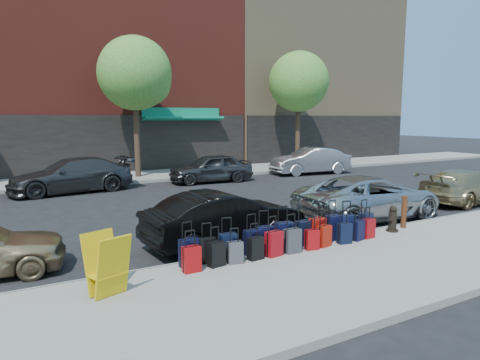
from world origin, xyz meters
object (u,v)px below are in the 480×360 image
suitcase_front_5 (284,235)px  display_rack (107,265)px  car_far_1 (71,175)px  car_near_2 (369,197)px  fire_hydrant (393,219)px  tree_center (138,76)px  tree_right (301,83)px  bollard (404,211)px  car_near_1 (224,218)px  car_far_2 (211,168)px  car_near_3 (468,186)px  car_far_3 (310,161)px

suitcase_front_5 → display_rack: bearing=-165.8°
display_rack → car_far_1: size_ratio=0.21×
display_rack → car_near_2: size_ratio=0.22×
fire_hydrant → tree_center: bearing=79.1°
tree_right → bollard: bearing=-116.3°
bollard → car_near_2: size_ratio=0.18×
fire_hydrant → car_near_1: size_ratio=0.17×
suitcase_front_5 → display_rack: display_rack is taller
bollard → car_far_2: car_far_2 is taller
fire_hydrant → car_near_2: (1.05, 1.89, 0.22)m
fire_hydrant → bollard: size_ratio=0.79×
fire_hydrant → display_rack: display_rack is taller
car_near_1 → car_near_2: (5.44, 0.27, 0.01)m
car_near_3 → car_far_3: size_ratio=0.96×
fire_hydrant → car_near_3: bearing=-5.2°
car_near_1 → car_far_1: bearing=8.2°
display_rack → fire_hydrant: bearing=-14.9°
car_near_1 → car_near_2: bearing=-91.6°
fire_hydrant → car_far_3: size_ratio=0.16×
tree_center → car_near_3: size_ratio=1.64×
fire_hydrant → car_near_3: 6.57m
car_far_2 → car_far_3: car_far_3 is taller
car_near_1 → tree_right: bearing=-47.7°
display_rack → car_far_3: (14.16, 12.19, 0.07)m
tree_center → display_rack: tree_center is taller
display_rack → car_far_2: bearing=38.6°
tree_right → suitcase_front_5: 18.79m
suitcase_front_5 → car_far_2: 11.93m
fire_hydrant → car_far_1: 13.59m
car_near_1 → bollard: bearing=-111.2°
display_rack → car_far_3: car_far_3 is taller
car_far_3 → car_near_3: bearing=6.6°
tree_center → display_rack: (-4.94, -14.96, -4.72)m
car_far_2 → car_far_1: bearing=-88.3°
tree_center → car_near_3: 16.21m
car_near_1 → car_far_3: size_ratio=0.90×
suitcase_front_5 → car_near_2: car_near_2 is taller
fire_hydrant → display_rack: bearing=161.9°
tree_right → car_far_1: size_ratio=1.40×
car_far_1 → car_far_3: bearing=82.4°
display_rack → car_near_1: bearing=13.6°
tree_right → tree_center: bearing=180.0°
tree_center → car_near_1: (-1.55, -12.80, -4.72)m
tree_center → car_near_3: bearing=-53.9°
bollard → car_far_3: size_ratio=0.20×
car_far_3 → car_far_2: bearing=-82.3°
tree_right → display_rack: tree_right is taller
display_rack → car_far_1: car_far_1 is taller
car_far_3 → suitcase_front_5: bearing=-33.7°
car_near_1 → car_far_3: 14.71m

